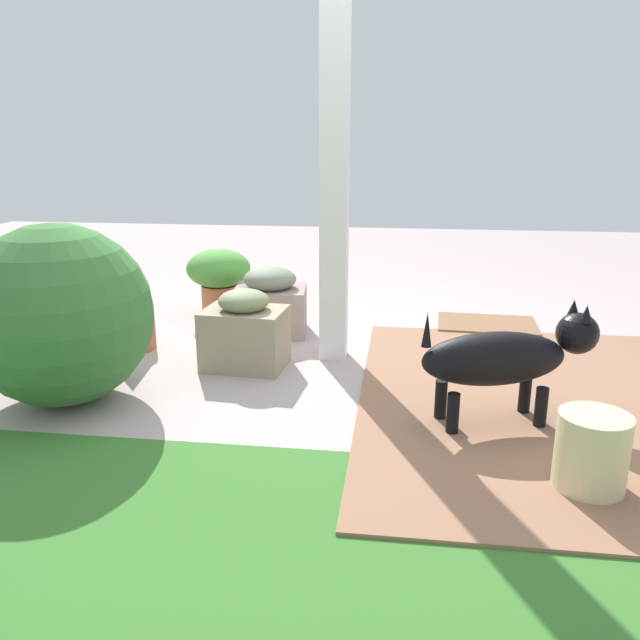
# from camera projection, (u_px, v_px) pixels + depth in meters

# --- Properties ---
(ground_plane) EXTENTS (12.00, 12.00, 0.00)m
(ground_plane) POSITION_uv_depth(u_px,v_px,m) (359.00, 369.00, 3.60)
(ground_plane) COLOR #B19E9E
(brick_path) EXTENTS (1.80, 2.40, 0.02)m
(brick_path) POSITION_uv_depth(u_px,v_px,m) (542.00, 404.00, 3.11)
(brick_path) COLOR #94684D
(brick_path) RESTS_ON ground
(porch_pillar) EXTENTS (0.16, 0.16, 2.19)m
(porch_pillar) POSITION_uv_depth(u_px,v_px,m) (335.00, 171.00, 3.52)
(porch_pillar) COLOR white
(porch_pillar) RESTS_ON ground
(stone_planter_nearest) EXTENTS (0.51, 0.45, 0.45)m
(stone_planter_nearest) POSITION_uv_depth(u_px,v_px,m) (270.00, 303.00, 4.23)
(stone_planter_nearest) COLOR gray
(stone_planter_nearest) RESTS_ON ground
(stone_planter_near) EXTENTS (0.48, 0.37, 0.46)m
(stone_planter_near) POSITION_uv_depth(u_px,v_px,m) (245.00, 332.00, 3.59)
(stone_planter_near) COLOR tan
(stone_planter_near) RESTS_ON ground
(round_shrub) EXTENTS (0.90, 0.90, 0.90)m
(round_shrub) POSITION_uv_depth(u_px,v_px,m) (60.00, 315.00, 3.05)
(round_shrub) COLOR #397135
(round_shrub) RESTS_ON ground
(terracotta_pot_broad) EXTENTS (0.46, 0.46, 0.51)m
(terracotta_pot_broad) POSITION_uv_depth(u_px,v_px,m) (219.00, 276.00, 4.57)
(terracotta_pot_broad) COLOR #B8693F
(terracotta_pot_broad) RESTS_ON ground
(terracotta_pot_spiky) EXTENTS (0.29, 0.29, 0.62)m
(terracotta_pot_spiky) POSITION_uv_depth(u_px,v_px,m) (129.00, 303.00, 3.88)
(terracotta_pot_spiky) COLOR #A95641
(terracotta_pot_spiky) RESTS_ON ground
(dog) EXTENTS (0.82, 0.41, 0.57)m
(dog) POSITION_uv_depth(u_px,v_px,m) (506.00, 357.00, 2.82)
(dog) COLOR black
(dog) RESTS_ON ground
(ceramic_urn) EXTENTS (0.26, 0.26, 0.31)m
(ceramic_urn) POSITION_uv_depth(u_px,v_px,m) (591.00, 453.00, 2.32)
(ceramic_urn) COLOR beige
(ceramic_urn) RESTS_ON ground
(doormat) EXTENTS (0.70, 0.50, 0.03)m
(doormat) POSITION_uv_depth(u_px,v_px,m) (487.00, 325.00, 4.42)
(doormat) COLOR #886041
(doormat) RESTS_ON ground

